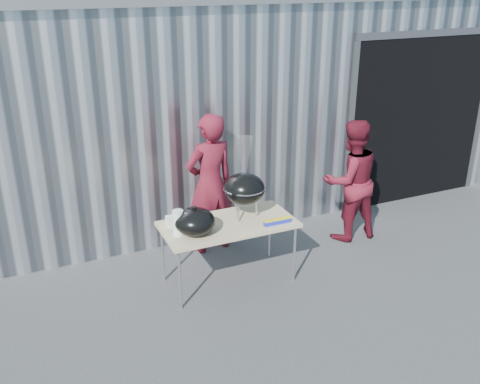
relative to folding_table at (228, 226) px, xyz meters
name	(u,v)px	position (x,y,z in m)	size (l,w,h in m)	color
ground	(275,299)	(0.32, -0.57, -0.71)	(80.00, 80.00, 0.00)	#363638
building	(203,82)	(1.23, 4.02, 0.83)	(8.20, 6.20, 3.10)	silver
folding_table	(228,226)	(0.00, 0.00, 0.00)	(1.50, 0.75, 0.75)	tan
kettle_grill	(244,183)	(0.23, 0.08, 0.45)	(0.48, 0.48, 0.95)	black
grill_lid	(195,221)	(-0.43, -0.10, 0.18)	(0.44, 0.44, 0.32)	black
paper_towels	(178,223)	(-0.60, -0.05, 0.18)	(0.12, 0.12, 0.28)	white
white_tub	(176,221)	(-0.55, 0.19, 0.09)	(0.20, 0.15, 0.10)	white
foil_box	(277,221)	(0.49, -0.25, 0.07)	(0.32, 0.06, 0.06)	#1C28B6
person_cook	(210,184)	(0.11, 0.83, 0.19)	(0.66, 0.43, 1.81)	maroon
person_bystander	(350,181)	(1.91, 0.39, 0.11)	(0.79, 0.62, 1.64)	maroon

